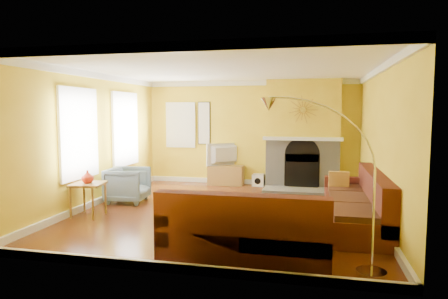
% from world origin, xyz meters
% --- Properties ---
extents(floor, '(5.50, 6.00, 0.02)m').
position_xyz_m(floor, '(0.00, 0.00, -0.01)').
color(floor, brown).
rests_on(floor, ground).
extents(ceiling, '(5.50, 6.00, 0.02)m').
position_xyz_m(ceiling, '(0.00, 0.00, 2.71)').
color(ceiling, white).
rests_on(ceiling, ground).
extents(wall_back, '(5.50, 0.02, 2.70)m').
position_xyz_m(wall_back, '(0.00, 3.01, 1.35)').
color(wall_back, yellow).
rests_on(wall_back, ground).
extents(wall_front, '(5.50, 0.02, 2.70)m').
position_xyz_m(wall_front, '(0.00, -3.01, 1.35)').
color(wall_front, yellow).
rests_on(wall_front, ground).
extents(wall_left, '(0.02, 6.00, 2.70)m').
position_xyz_m(wall_left, '(-2.76, 0.00, 1.35)').
color(wall_left, yellow).
rests_on(wall_left, ground).
extents(wall_right, '(0.02, 6.00, 2.70)m').
position_xyz_m(wall_right, '(2.76, 0.00, 1.35)').
color(wall_right, yellow).
rests_on(wall_right, ground).
extents(baseboard, '(5.50, 6.00, 0.12)m').
position_xyz_m(baseboard, '(0.00, 0.00, 0.06)').
color(baseboard, white).
rests_on(baseboard, floor).
extents(crown_molding, '(5.50, 6.00, 0.12)m').
position_xyz_m(crown_molding, '(0.00, 0.00, 2.64)').
color(crown_molding, white).
rests_on(crown_molding, ceiling).
extents(window_left_near, '(0.06, 1.22, 1.72)m').
position_xyz_m(window_left_near, '(-2.72, 1.30, 1.50)').
color(window_left_near, white).
rests_on(window_left_near, wall_left).
extents(window_left_far, '(0.06, 1.22, 1.72)m').
position_xyz_m(window_left_far, '(-2.72, -0.60, 1.50)').
color(window_left_far, white).
rests_on(window_left_far, wall_left).
extents(window_back, '(0.82, 0.06, 1.22)m').
position_xyz_m(window_back, '(-1.90, 2.96, 1.55)').
color(window_back, white).
rests_on(window_back, wall_back).
extents(wall_art, '(0.34, 0.04, 1.14)m').
position_xyz_m(wall_art, '(-1.25, 2.97, 1.60)').
color(wall_art, white).
rests_on(wall_art, wall_back).
extents(fireplace, '(1.80, 0.40, 2.70)m').
position_xyz_m(fireplace, '(1.35, 2.80, 1.35)').
color(fireplace, '#9F9B97').
rests_on(fireplace, floor).
extents(mantel, '(1.92, 0.22, 0.08)m').
position_xyz_m(mantel, '(1.35, 2.56, 1.25)').
color(mantel, white).
rests_on(mantel, fireplace).
extents(hearth, '(1.80, 0.70, 0.06)m').
position_xyz_m(hearth, '(1.35, 2.25, 0.03)').
color(hearth, '#9F9B97').
rests_on(hearth, floor).
extents(sunburst, '(0.70, 0.04, 0.70)m').
position_xyz_m(sunburst, '(1.35, 2.57, 1.95)').
color(sunburst, olive).
rests_on(sunburst, fireplace).
extents(rug, '(2.40, 1.80, 0.02)m').
position_xyz_m(rug, '(0.35, -0.30, 0.01)').
color(rug, beige).
rests_on(rug, floor).
extents(sectional_sofa, '(3.10, 3.70, 0.90)m').
position_xyz_m(sectional_sofa, '(1.20, -0.85, 0.45)').
color(sectional_sofa, '#59251C').
rests_on(sectional_sofa, floor).
extents(coffee_table, '(1.08, 1.08, 0.35)m').
position_xyz_m(coffee_table, '(0.40, -0.35, 0.18)').
color(coffee_table, white).
rests_on(coffee_table, floor).
extents(media_console, '(0.92, 0.41, 0.50)m').
position_xyz_m(media_console, '(-0.60, 2.75, 0.25)').
color(media_console, olive).
rests_on(media_console, floor).
extents(tv, '(0.86, 0.75, 0.58)m').
position_xyz_m(tv, '(-0.60, 2.75, 0.79)').
color(tv, black).
rests_on(tv, media_console).
extents(subwoofer, '(0.30, 0.30, 0.30)m').
position_xyz_m(subwoofer, '(0.25, 2.78, 0.15)').
color(subwoofer, white).
rests_on(subwoofer, floor).
extents(armchair, '(0.88, 0.85, 0.74)m').
position_xyz_m(armchair, '(-2.20, 0.35, 0.37)').
color(armchair, slate).
rests_on(armchair, floor).
extents(side_table, '(0.64, 0.64, 0.61)m').
position_xyz_m(side_table, '(-2.40, -0.85, 0.31)').
color(side_table, olive).
rests_on(side_table, floor).
extents(vase, '(0.28, 0.28, 0.23)m').
position_xyz_m(vase, '(-2.40, -0.85, 0.73)').
color(vase, red).
rests_on(vase, side_table).
extents(book, '(0.22, 0.28, 0.03)m').
position_xyz_m(book, '(0.27, -0.26, 0.37)').
color(book, white).
rests_on(book, coffee_table).
extents(arc_lamp, '(1.32, 0.36, 2.07)m').
position_xyz_m(arc_lamp, '(1.74, -2.55, 1.04)').
color(arc_lamp, silver).
rests_on(arc_lamp, floor).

